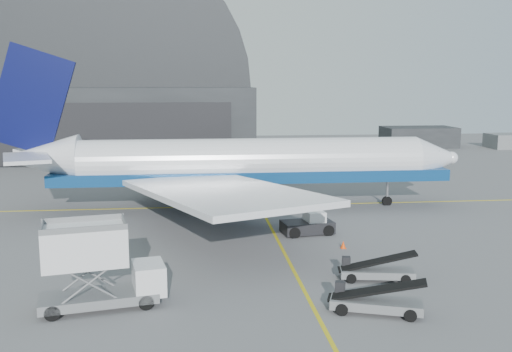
{
  "coord_description": "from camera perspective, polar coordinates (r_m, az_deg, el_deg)",
  "views": [
    {
      "loc": [
        -6.52,
        -38.12,
        12.73
      ],
      "look_at": [
        -1.23,
        11.87,
        4.5
      ],
      "focal_mm": 40.0,
      "sensor_mm": 36.0,
      "label": 1
    }
  ],
  "objects": [
    {
      "name": "airliner",
      "position": [
        57.63,
        -2.29,
        1.24
      ],
      "size": [
        47.49,
        46.05,
        16.67
      ],
      "color": "white",
      "rests_on": "ground"
    },
    {
      "name": "belt_loader_b",
      "position": [
        33.32,
        11.82,
        -12.2
      ],
      "size": [
        5.46,
        3.25,
        2.05
      ],
      "rotation": [
        0.0,
        0.0,
        -0.33
      ],
      "color": "slate",
      "rests_on": "ground"
    },
    {
      "name": "ground",
      "position": [
        40.72,
        3.53,
        -8.94
      ],
      "size": [
        200.0,
        200.0,
        0.0
      ],
      "primitive_type": "plane",
      "color": "#565659",
      "rests_on": "ground"
    },
    {
      "name": "hangar",
      "position": [
        104.27,
        -14.7,
        7.25
      ],
      "size": [
        50.0,
        28.3,
        28.0
      ],
      "color": "black",
      "rests_on": "ground"
    },
    {
      "name": "pushback_tug",
      "position": [
        49.03,
        5.29,
        -4.89
      ],
      "size": [
        4.59,
        3.07,
        1.98
      ],
      "rotation": [
        0.0,
        0.0,
        0.15
      ],
      "color": "black",
      "rests_on": "ground"
    },
    {
      "name": "distant_bldg_b",
      "position": [
        123.33,
        23.95,
        2.57
      ],
      "size": [
        8.0,
        6.0,
        2.8
      ],
      "primitive_type": "cube",
      "color": "slate",
      "rests_on": "ground"
    },
    {
      "name": "taxi_lines",
      "position": [
        52.77,
        1.24,
        -4.66
      ],
      "size": [
        80.0,
        42.12,
        0.02
      ],
      "color": "gold",
      "rests_on": "ground"
    },
    {
      "name": "belt_loader_a",
      "position": [
        38.53,
        11.89,
        -9.27
      ],
      "size": [
        5.15,
        2.42,
        1.93
      ],
      "rotation": [
        0.0,
        0.0,
        -0.16
      ],
      "color": "slate",
      "rests_on": "ground"
    },
    {
      "name": "traffic_cone",
      "position": [
        45.19,
        8.72,
        -6.81
      ],
      "size": [
        0.41,
        0.41,
        0.59
      ],
      "color": "#F64507",
      "rests_on": "ground"
    },
    {
      "name": "catering_truck",
      "position": [
        33.93,
        -15.63,
        -8.73
      ],
      "size": [
        7.36,
        3.92,
        4.81
      ],
      "rotation": [
        0.0,
        0.0,
        0.2
      ],
      "color": "slate",
      "rests_on": "ground"
    },
    {
      "name": "distant_bldg_a",
      "position": [
        119.47,
        15.9,
        2.83
      ],
      "size": [
        14.0,
        8.0,
        4.0
      ],
      "primitive_type": "cube",
      "color": "black",
      "rests_on": "ground"
    }
  ]
}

